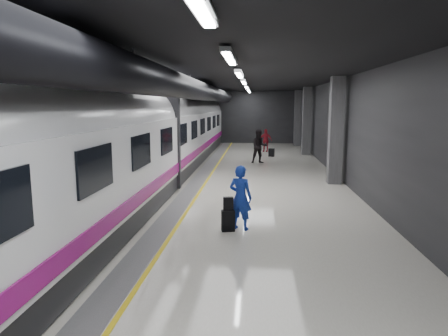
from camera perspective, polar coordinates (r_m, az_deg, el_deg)
name	(u,v)px	position (r m, az deg, el deg)	size (l,w,h in m)	color
ground	(224,191)	(15.58, 0.06, -3.35)	(40.00, 40.00, 0.00)	silver
platform_hall	(219,100)	(16.19, -0.68, 9.73)	(10.02, 40.02, 4.51)	black
train	(141,138)	(15.86, -11.74, 4.25)	(3.05, 38.00, 4.05)	black
traveler_main	(240,198)	(10.74, 2.37, -4.24)	(0.64, 0.42, 1.76)	#1A2EC8
suitcase_main	(228,221)	(10.73, 0.57, -7.53)	(0.35, 0.22, 0.57)	black
shoulder_bag	(228,204)	(10.64, 0.61, -5.10)	(0.26, 0.14, 0.35)	black
traveler_far_a	(259,146)	(23.01, 5.07, 3.09)	(0.94, 0.73, 1.94)	black
traveler_far_b	(266,140)	(28.83, 5.95, 3.95)	(0.95, 0.39, 1.61)	maroon
suitcase_far	(272,152)	(26.15, 6.81, 2.22)	(0.36, 0.23, 0.53)	black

